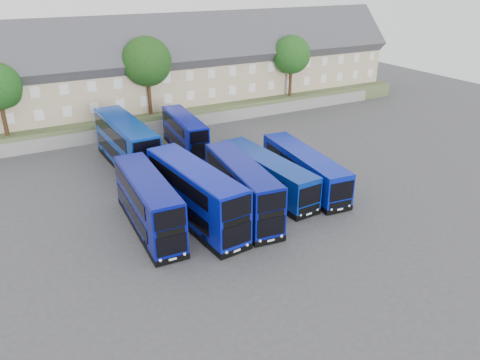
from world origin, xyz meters
name	(u,v)px	position (x,y,z in m)	size (l,w,h in m)	color
ground	(234,223)	(0.00, 0.00, 0.00)	(120.00, 120.00, 0.00)	#404045
retaining_wall	(140,130)	(0.00, 24.00, 0.75)	(70.00, 0.40, 1.50)	slate
earth_bank	(117,107)	(0.00, 34.00, 1.00)	(80.00, 20.00, 2.00)	#3D4A2A
terrace_row	(167,67)	(6.00, 30.00, 6.60)	(66.00, 10.40, 11.20)	tan
dd_front_left	(148,204)	(-6.01, 2.33, 2.08)	(2.87, 10.76, 4.24)	#070E82
dd_front_mid	(195,196)	(-2.50, 1.62, 2.25)	(3.74, 11.73, 4.59)	#0815A3
dd_front_right	(242,189)	(1.36, 1.24, 2.10)	(3.58, 10.96, 4.28)	#071084
dd_rear_left	(127,145)	(-3.99, 14.99, 2.36)	(3.21, 12.19, 4.81)	#0834A4
dd_rear_right	(185,134)	(2.77, 16.57, 1.91)	(3.06, 9.94, 3.89)	#0813A3
coach_east_a	(266,175)	(5.17, 3.70, 1.58)	(3.25, 11.95, 3.23)	navy
coach_east_b	(304,170)	(8.79, 3.14, 1.59)	(3.58, 12.01, 3.24)	#091AA7
tree_mid	(148,63)	(2.15, 25.60, 8.07)	(5.76, 5.76, 9.18)	#382314
tree_east	(292,56)	(22.15, 25.10, 7.39)	(5.12, 5.12, 8.16)	#382314
tree_far	(299,44)	(28.15, 32.10, 7.73)	(5.44, 5.44, 8.67)	#382314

